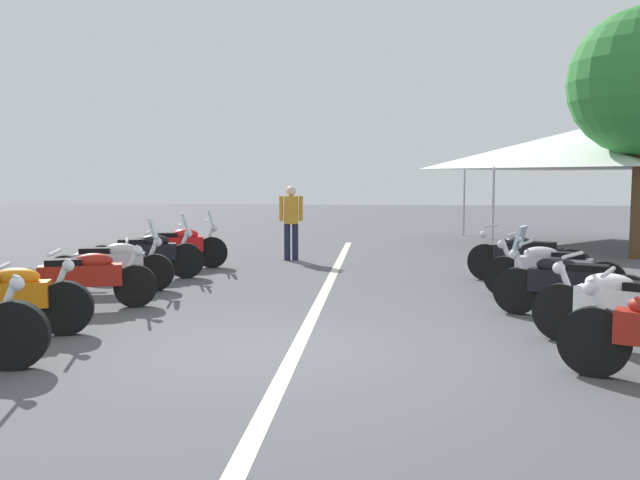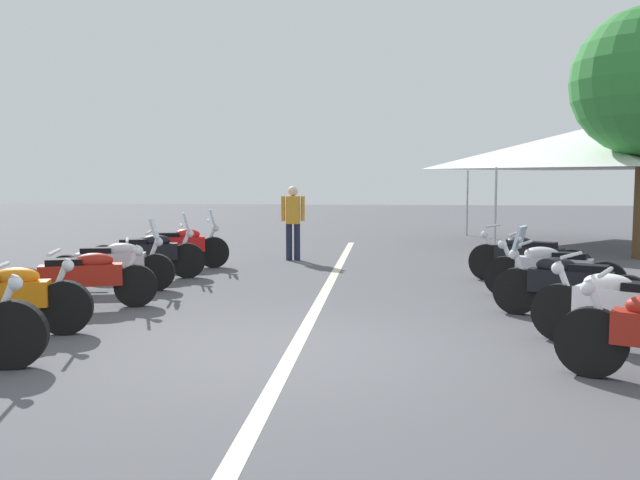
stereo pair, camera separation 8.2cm
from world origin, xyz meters
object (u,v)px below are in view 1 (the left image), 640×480
Objects in this scene: motorcycle_left_row_2 at (82,278)px; bystander_2 at (291,217)px; event_tent at (582,149)px; motorcycle_right_row_4 at (526,257)px; motorcycle_left_row_1 at (3,298)px; motorcycle_left_row_5 at (178,246)px; motorcycle_right_row_2 at (568,284)px; motorcycle_left_row_3 at (112,264)px; motorcycle_left_row_4 at (146,254)px; motorcycle_right_row_1 at (624,307)px; motorcycle_right_row_3 at (552,270)px.

bystander_2 reaches higher than motorcycle_left_row_2.
event_tent is (4.24, -7.48, 1.67)m from bystander_2.
motorcycle_right_row_4 is 5.46m from bystander_2.
motorcycle_left_row_1 is 6.06m from motorcycle_left_row_5.
motorcycle_left_row_1 is 1.07× the size of motorcycle_right_row_2.
motorcycle_right_row_2 is at bearing -48.29° from motorcycle_left_row_5.
bystander_2 is at bearing -28.51° from motorcycle_right_row_2.
motorcycle_left_row_1 is at bearing -106.76° from motorcycle_left_row_5.
bystander_2 is at bearing 49.17° from motorcycle_left_row_2.
motorcycle_left_row_5 is at bearing 18.63° from motorcycle_right_row_4.
motorcycle_right_row_4 is (4.67, -6.90, 0.01)m from motorcycle_left_row_1.
motorcycle_left_row_4 is at bearing 73.93° from motorcycle_left_row_3.
bystander_2 reaches higher than motorcycle_right_row_1.
motorcycle_left_row_4 is 7.29m from motorcycle_right_row_2.
motorcycle_right_row_3 is (-2.99, -6.70, -0.01)m from motorcycle_left_row_5.
motorcycle_right_row_2 is (1.61, 0.16, 0.00)m from motorcycle_right_row_1.
motorcycle_left_row_3 reaches higher than motorcycle_right_row_1.
motorcycle_right_row_2 is at bearing -41.82° from motorcycle_left_row_4.
motorcycle_left_row_2 is at bearing 152.89° from bystander_2.
bystander_2 reaches higher than motorcycle_left_row_3.
motorcycle_left_row_3 is at bearing 75.83° from motorcycle_left_row_2.
motorcycle_left_row_1 is at bearing 64.48° from motorcycle_right_row_4.
event_tent is (8.70, -9.83, 2.19)m from motorcycle_left_row_3.
motorcycle_left_row_2 is at bearing 68.51° from motorcycle_left_row_1.
motorcycle_left_row_3 is at bearing 131.51° from event_tent.
motorcycle_right_row_4 is at bearing -130.28° from bystander_2.
bystander_2 is (1.59, -2.12, 0.51)m from motorcycle_left_row_5.
motorcycle_left_row_4 reaches higher than motorcycle_left_row_3.
motorcycle_left_row_1 is 1.03× the size of motorcycle_right_row_4.
motorcycle_right_row_2 is 0.96× the size of motorcycle_right_row_4.
motorcycle_right_row_3 is (1.37, -6.76, 0.01)m from motorcycle_left_row_2.
motorcycle_left_row_1 is 8.33m from motorcycle_right_row_4.
motorcycle_left_row_1 is 7.00m from motorcycle_right_row_2.
bystander_2 is 0.27× the size of event_tent.
motorcycle_left_row_5 is 1.22× the size of bystander_2.
motorcycle_left_row_5 reaches higher than motorcycle_right_row_4.
motorcycle_right_row_2 is 3.01m from motorcycle_right_row_4.
motorcycle_right_row_1 reaches higher than motorcycle_left_row_2.
motorcycle_right_row_2 reaches higher than motorcycle_left_row_2.
motorcycle_left_row_2 is 0.97× the size of motorcycle_left_row_4.
motorcycle_left_row_3 is 2.88m from motorcycle_left_row_5.
motorcycle_left_row_3 reaches higher than motorcycle_right_row_4.
motorcycle_left_row_5 is 9.01m from motorcycle_right_row_1.
motorcycle_left_row_2 is at bearing 24.58° from motorcycle_right_row_2.
motorcycle_left_row_2 is 1.02× the size of motorcycle_right_row_4.
motorcycle_left_row_5 is at bearing 68.49° from motorcycle_left_row_2.
motorcycle_left_row_4 is (4.54, -0.11, 0.01)m from motorcycle_left_row_1.
motorcycle_left_row_4 reaches higher than motorcycle_left_row_1.
event_tent is (5.82, -9.60, 2.18)m from motorcycle_left_row_5.
event_tent reaches higher than motorcycle_right_row_4.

